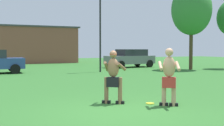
% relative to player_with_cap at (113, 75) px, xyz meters
% --- Properties ---
extents(ground_plane, '(80.00, 80.00, 0.00)m').
position_rel_player_with_cap_xyz_m(ground_plane, '(-0.34, -1.10, -0.88)').
color(ground_plane, '#2D6628').
extents(player_with_cap, '(0.80, 0.74, 1.62)m').
position_rel_player_with_cap_xyz_m(player_with_cap, '(0.00, 0.00, 0.00)').
color(player_with_cap, black).
rests_on(player_with_cap, ground_plane).
extents(player_in_red, '(0.75, 0.85, 1.69)m').
position_rel_player_with_cap_xyz_m(player_in_red, '(1.29, -1.04, 0.01)').
color(player_in_red, black).
rests_on(player_in_red, ground_plane).
extents(frisbee, '(0.25, 0.25, 0.03)m').
position_rel_player_with_cap_xyz_m(frisbee, '(0.98, -0.52, -0.87)').
color(frisbee, yellow).
rests_on(frisbee, ground_plane).
extents(car_gray_far_end, '(4.45, 2.36, 1.58)m').
position_rel_player_with_cap_xyz_m(car_gray_far_end, '(8.94, 14.57, -0.06)').
color(car_gray_far_end, slate).
rests_on(car_gray_far_end, ground_plane).
extents(lamp_post, '(0.60, 0.24, 5.64)m').
position_rel_player_with_cap_xyz_m(lamp_post, '(4.52, 11.10, 2.59)').
color(lamp_post, black).
rests_on(lamp_post, ground_plane).
extents(outbuilding_behind_lot, '(11.60, 5.78, 4.12)m').
position_rel_player_with_cap_xyz_m(outbuilding_behind_lot, '(1.97, 26.78, 1.18)').
color(outbuilding_behind_lot, brown).
rests_on(outbuilding_behind_lot, ground_plane).
extents(tree_left_field, '(3.11, 3.11, 6.68)m').
position_rel_player_with_cap_xyz_m(tree_left_field, '(11.89, 10.14, 3.79)').
color(tree_left_field, '#4C3823').
rests_on(tree_left_field, ground_plane).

